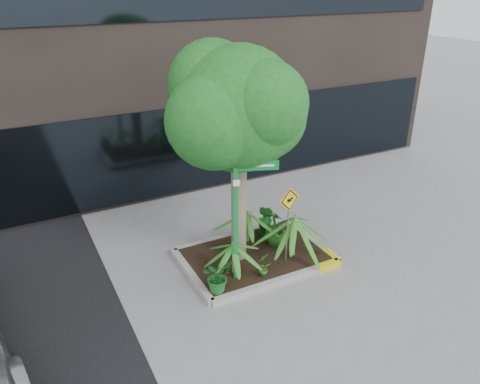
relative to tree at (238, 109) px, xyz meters
name	(u,v)px	position (x,y,z in m)	size (l,w,h in m)	color
ground	(253,268)	(0.17, -0.42, -3.63)	(80.00, 80.00, 0.00)	gray
planter	(256,256)	(0.40, -0.14, -3.53)	(3.35, 2.36, 0.15)	#9E9E99
tree	(238,109)	(0.00, 0.00, 0.00)	(3.31, 2.94, 4.97)	gray
palm_front	(295,217)	(1.16, -0.55, -2.49)	(1.19, 1.19, 1.32)	gray
palm_left	(233,245)	(-0.40, -0.53, -2.78)	(0.84, 0.84, 0.93)	gray
palm_back	(248,213)	(0.52, 0.50, -2.72)	(0.92, 0.92, 1.02)	gray
shrub_a	(217,276)	(-0.98, -0.97, -3.14)	(0.61, 0.61, 0.68)	#1B5F21
shrub_b	(275,228)	(1.03, 0.07, -3.04)	(0.49, 0.49, 0.88)	#225B1B
shrub_c	(264,265)	(0.11, -0.97, -3.19)	(0.31, 0.31, 0.58)	#2A611E
shrub_d	(266,219)	(1.08, 0.60, -3.07)	(0.45, 0.45, 0.82)	#19581C
street_sign_post	(238,202)	(-0.36, -0.68, -1.71)	(0.86, 1.13, 3.11)	#0C8A33
cattle_sign	(289,212)	(0.89, -0.66, -2.25)	(0.55, 0.13, 1.82)	slate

